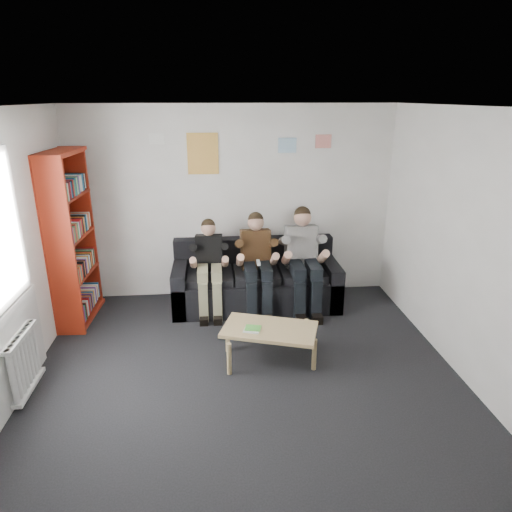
% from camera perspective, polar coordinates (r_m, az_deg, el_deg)
% --- Properties ---
extents(room_shell, '(5.00, 5.00, 5.00)m').
position_cam_1_polar(room_shell, '(4.09, -1.21, -1.22)').
color(room_shell, black).
rests_on(room_shell, ground).
extents(sofa, '(2.27, 0.93, 0.88)m').
position_cam_1_polar(sofa, '(6.41, -0.06, -3.31)').
color(sofa, black).
rests_on(sofa, ground).
extents(bookshelf, '(0.33, 0.98, 2.18)m').
position_cam_1_polar(bookshelf, '(6.18, -21.97, 2.01)').
color(bookshelf, maroon).
rests_on(bookshelf, ground).
extents(coffee_table, '(1.01, 0.55, 0.40)m').
position_cam_1_polar(coffee_table, '(5.05, 1.71, -9.44)').
color(coffee_table, tan).
rests_on(coffee_table, ground).
extents(game_cases, '(0.18, 0.15, 0.03)m').
position_cam_1_polar(game_cases, '(4.97, -0.46, -9.12)').
color(game_cases, silver).
rests_on(game_cases, coffee_table).
extents(person_left, '(0.36, 0.77, 1.26)m').
position_cam_1_polar(person_left, '(6.08, -5.83, -1.42)').
color(person_left, black).
rests_on(person_left, sofa).
extents(person_middle, '(0.40, 0.85, 1.33)m').
position_cam_1_polar(person_middle, '(6.09, 0.12, -0.98)').
color(person_middle, '#53391B').
rests_on(person_middle, sofa).
extents(person_right, '(0.43, 0.92, 1.39)m').
position_cam_1_polar(person_right, '(6.17, 5.98, -0.60)').
color(person_right, white).
rests_on(person_right, sofa).
extents(radiator, '(0.10, 0.64, 0.60)m').
position_cam_1_polar(radiator, '(5.06, -26.96, -11.76)').
color(radiator, white).
rests_on(radiator, ground).
extents(window, '(0.05, 1.30, 2.36)m').
position_cam_1_polar(window, '(4.80, -29.01, -4.70)').
color(window, white).
rests_on(window, room_shell).
extents(poster_large, '(0.42, 0.01, 0.55)m').
position_cam_1_polar(poster_large, '(6.35, -6.66, 12.58)').
color(poster_large, '#EEDF54').
rests_on(poster_large, room_shell).
extents(poster_blue, '(0.25, 0.01, 0.20)m').
position_cam_1_polar(poster_blue, '(6.42, 3.92, 13.64)').
color(poster_blue, '#3D94D2').
rests_on(poster_blue, room_shell).
extents(poster_pink, '(0.22, 0.01, 0.18)m').
position_cam_1_polar(poster_pink, '(6.51, 8.41, 14.01)').
color(poster_pink, '#D041A6').
rests_on(poster_pink, room_shell).
extents(poster_sign, '(0.20, 0.01, 0.14)m').
position_cam_1_polar(poster_sign, '(6.37, -12.30, 14.11)').
color(poster_sign, white).
rests_on(poster_sign, room_shell).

